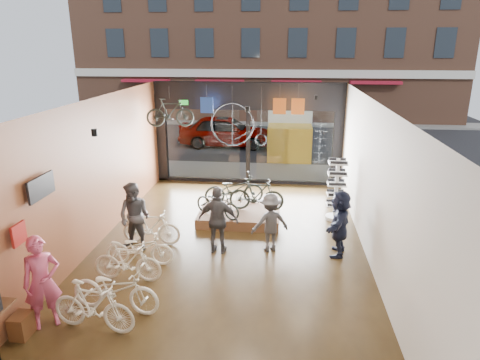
# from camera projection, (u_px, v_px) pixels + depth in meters

# --- Properties ---
(ground_plane) EXTENTS (7.00, 12.00, 0.04)m
(ground_plane) POSITION_uv_depth(u_px,v_px,m) (227.00, 254.00, 10.90)
(ground_plane) COLOR black
(ground_plane) RESTS_ON ground
(ceiling) EXTENTS (7.00, 12.00, 0.04)m
(ceiling) POSITION_uv_depth(u_px,v_px,m) (226.00, 103.00, 9.74)
(ceiling) COLOR black
(ceiling) RESTS_ON ground
(wall_left) EXTENTS (0.04, 12.00, 3.80)m
(wall_left) POSITION_uv_depth(u_px,v_px,m) (87.00, 178.00, 10.68)
(wall_left) COLOR brown
(wall_left) RESTS_ON ground
(wall_right) EXTENTS (0.04, 12.00, 3.80)m
(wall_right) POSITION_uv_depth(u_px,v_px,m) (376.00, 188.00, 9.97)
(wall_right) COLOR beige
(wall_right) RESTS_ON ground
(wall_back) EXTENTS (7.00, 0.04, 3.80)m
(wall_back) POSITION_uv_depth(u_px,v_px,m) (151.00, 353.00, 4.61)
(wall_back) COLOR beige
(wall_back) RESTS_ON ground
(storefront) EXTENTS (7.00, 0.26, 3.80)m
(storefront) POSITION_uv_depth(u_px,v_px,m) (248.00, 134.00, 16.01)
(storefront) COLOR black
(storefront) RESTS_ON ground
(exit_sign) EXTENTS (0.35, 0.06, 0.18)m
(exit_sign) POSITION_uv_depth(u_px,v_px,m) (183.00, 102.00, 15.79)
(exit_sign) COLOR #198C26
(exit_sign) RESTS_ON storefront
(street_road) EXTENTS (30.00, 18.00, 0.02)m
(street_road) POSITION_uv_depth(u_px,v_px,m) (261.00, 136.00, 25.12)
(street_road) COLOR black
(street_road) RESTS_ON ground
(sidewalk_near) EXTENTS (30.00, 2.40, 0.12)m
(sidewalk_near) POSITION_uv_depth(u_px,v_px,m) (250.00, 172.00, 17.70)
(sidewalk_near) COLOR slate
(sidewalk_near) RESTS_ON ground
(sidewalk_far) EXTENTS (30.00, 2.00, 0.12)m
(sidewalk_far) POSITION_uv_depth(u_px,v_px,m) (265.00, 123.00, 28.89)
(sidewalk_far) COLOR slate
(sidewalk_far) RESTS_ON ground
(opposite_building) EXTENTS (26.00, 5.00, 14.00)m
(opposite_building) POSITION_uv_depth(u_px,v_px,m) (268.00, 15.00, 29.17)
(opposite_building) COLOR brown
(opposite_building) RESTS_ON ground
(street_car) EXTENTS (4.76, 1.91, 1.62)m
(street_car) POSITION_uv_depth(u_px,v_px,m) (225.00, 131.00, 22.20)
(street_car) COLOR gray
(street_car) RESTS_ON street_road
(box_truck) EXTENTS (2.02, 6.05, 2.38)m
(box_truck) POSITION_uv_depth(u_px,v_px,m) (289.00, 128.00, 20.80)
(box_truck) COLOR silver
(box_truck) RESTS_ON street_road
(floor_bike_1) EXTENTS (1.71, 0.69, 1.00)m
(floor_bike_1) POSITION_uv_depth(u_px,v_px,m) (93.00, 306.00, 7.84)
(floor_bike_1) COLOR silver
(floor_bike_1) RESTS_ON ground_plane
(floor_bike_2) EXTENTS (1.90, 0.86, 0.96)m
(floor_bike_2) POSITION_uv_depth(u_px,v_px,m) (115.00, 289.00, 8.43)
(floor_bike_2) COLOR silver
(floor_bike_2) RESTS_ON ground_plane
(floor_bike_3) EXTENTS (1.57, 0.49, 0.94)m
(floor_bike_3) POSITION_uv_depth(u_px,v_px,m) (127.00, 261.00, 9.52)
(floor_bike_3) COLOR silver
(floor_bike_3) RESTS_ON ground_plane
(floor_bike_4) EXTENTS (1.66, 0.67, 0.85)m
(floor_bike_4) POSITION_uv_depth(u_px,v_px,m) (140.00, 248.00, 10.24)
(floor_bike_4) COLOR silver
(floor_bike_4) RESTS_ON ground_plane
(floor_bike_5) EXTENTS (1.59, 0.48, 0.95)m
(floor_bike_5) POSITION_uv_depth(u_px,v_px,m) (151.00, 227.00, 11.30)
(floor_bike_5) COLOR silver
(floor_bike_5) RESTS_ON ground_plane
(display_platform) EXTENTS (2.40, 1.80, 0.30)m
(display_platform) POSITION_uv_depth(u_px,v_px,m) (240.00, 215.00, 12.97)
(display_platform) COLOR #4A321A
(display_platform) RESTS_ON ground_plane
(display_bike_left) EXTENTS (1.61, 1.23, 0.81)m
(display_bike_left) POSITION_uv_depth(u_px,v_px,m) (218.00, 203.00, 12.36)
(display_bike_left) COLOR black
(display_bike_left) RESTS_ON display_platform
(display_bike_mid) EXTENTS (1.66, 0.51, 0.99)m
(display_bike_mid) POSITION_uv_depth(u_px,v_px,m) (256.00, 195.00, 12.80)
(display_bike_mid) COLOR black
(display_bike_mid) RESTS_ON display_platform
(display_bike_right) EXTENTS (1.95, 1.12, 0.97)m
(display_bike_right) POSITION_uv_depth(u_px,v_px,m) (234.00, 189.00, 13.31)
(display_bike_right) COLOR black
(display_bike_right) RESTS_ON display_platform
(customer_0) EXTENTS (0.79, 0.74, 1.82)m
(customer_0) POSITION_uv_depth(u_px,v_px,m) (42.00, 282.00, 7.86)
(customer_0) COLOR #CC4C72
(customer_0) RESTS_ON ground_plane
(customer_1) EXTENTS (1.01, 0.87, 1.79)m
(customer_1) POSITION_uv_depth(u_px,v_px,m) (135.00, 217.00, 10.86)
(customer_1) COLOR #3F3F44
(customer_1) RESTS_ON ground_plane
(customer_2) EXTENTS (1.06, 0.53, 1.76)m
(customer_2) POSITION_uv_depth(u_px,v_px,m) (218.00, 220.00, 10.71)
(customer_2) COLOR #3F3F44
(customer_2) RESTS_ON ground_plane
(customer_3) EXTENTS (1.14, 0.91, 1.54)m
(customer_3) POSITION_uv_depth(u_px,v_px,m) (270.00, 222.00, 10.86)
(customer_3) COLOR #3F3F44
(customer_3) RESTS_ON ground_plane
(customer_5) EXTENTS (0.83, 1.65, 1.70)m
(customer_5) POSITION_uv_depth(u_px,v_px,m) (340.00, 223.00, 10.63)
(customer_5) COLOR #161C33
(customer_5) RESTS_ON ground_plane
(sunglasses_rack) EXTENTS (0.64, 0.56, 1.90)m
(sunglasses_rack) POSITION_uv_depth(u_px,v_px,m) (336.00, 189.00, 12.78)
(sunglasses_rack) COLOR white
(sunglasses_rack) RESTS_ON ground_plane
(wall_merch) EXTENTS (0.40, 2.40, 2.60)m
(wall_merch) POSITION_uv_depth(u_px,v_px,m) (10.00, 270.00, 7.52)
(wall_merch) COLOR navy
(wall_merch) RESTS_ON wall_left
(penny_farthing) EXTENTS (1.82, 0.06, 1.46)m
(penny_farthing) POSITION_uv_depth(u_px,v_px,m) (241.00, 126.00, 14.22)
(penny_farthing) COLOR black
(penny_farthing) RESTS_ON ceiling
(hung_bike) EXTENTS (1.64, 0.73, 0.95)m
(hung_bike) POSITION_uv_depth(u_px,v_px,m) (170.00, 113.00, 14.24)
(hung_bike) COLOR black
(hung_bike) RESTS_ON ceiling
(jersey_left) EXTENTS (0.45, 0.03, 0.55)m
(jersey_left) POSITION_uv_depth(u_px,v_px,m) (207.00, 105.00, 15.05)
(jersey_left) COLOR #1E3F99
(jersey_left) RESTS_ON ceiling
(jersey_mid) EXTENTS (0.45, 0.03, 0.55)m
(jersey_mid) POSITION_uv_depth(u_px,v_px,m) (280.00, 106.00, 14.79)
(jersey_mid) COLOR #CC5919
(jersey_mid) RESTS_ON ceiling
(jersey_right) EXTENTS (0.45, 0.03, 0.55)m
(jersey_right) POSITION_uv_depth(u_px,v_px,m) (298.00, 106.00, 14.73)
(jersey_right) COLOR #CC5919
(jersey_right) RESTS_ON ceiling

